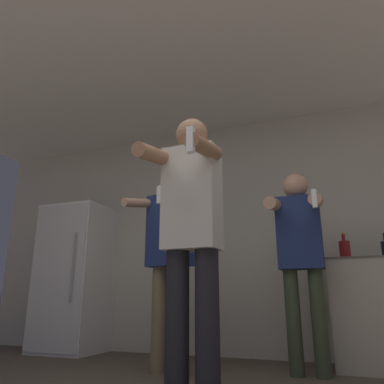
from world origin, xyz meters
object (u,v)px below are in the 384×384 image
at_px(bottle_brown_liquor, 345,249).
at_px(person_woman_foreground, 191,231).
at_px(refrigerator, 75,277).
at_px(person_spectator_back, 300,247).
at_px(person_man_side, 170,249).

bearing_deg(bottle_brown_liquor, person_woman_foreground, -118.51).
bearing_deg(person_woman_foreground, refrigerator, 142.28).
bearing_deg(person_woman_foreground, person_spectator_back, 66.34).
relative_size(refrigerator, person_spectator_back, 1.01).
relative_size(bottle_brown_liquor, person_spectator_back, 0.15).
distance_m(person_woman_foreground, person_man_side, 1.02).
relative_size(person_woman_foreground, person_spectator_back, 1.04).
bearing_deg(refrigerator, person_woman_foreground, -37.72).
xyz_separation_m(refrigerator, bottle_brown_liquor, (2.95, -0.04, 0.18)).
height_order(person_woman_foreground, person_man_side, person_woman_foreground).
xyz_separation_m(bottle_brown_liquor, person_spectator_back, (-0.35, -0.41, -0.01)).
height_order(bottle_brown_liquor, person_spectator_back, person_spectator_back).
distance_m(refrigerator, bottle_brown_liquor, 2.95).
height_order(person_man_side, person_spectator_back, person_man_side).
height_order(refrigerator, person_spectator_back, refrigerator).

